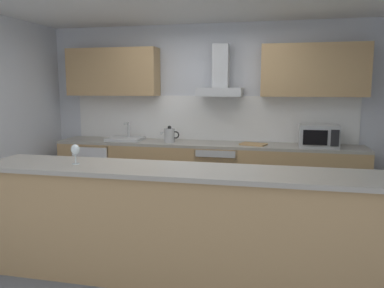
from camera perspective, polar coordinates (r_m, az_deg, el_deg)
name	(u,v)px	position (r m, az deg, el deg)	size (l,w,h in m)	color
ground	(179,246)	(4.32, -1.92, -14.76)	(5.95, 4.66, 0.02)	slate
wall_back	(210,113)	(5.83, 2.72, 4.59)	(5.95, 0.12, 2.60)	silver
backsplash_tile	(209,118)	(5.77, 2.59, 3.85)	(4.21, 0.02, 0.66)	white
counter_back	(205,174)	(5.58, 1.97, -4.40)	(4.35, 0.60, 0.90)	tan
counter_island	(179,225)	(3.41, -1.99, -11.88)	(3.57, 0.64, 1.01)	tan
upper_cabinets	(208,71)	(5.60, 2.34, 10.68)	(4.30, 0.32, 0.70)	tan
oven	(218,174)	(5.52, 3.90, -4.45)	(0.60, 0.62, 0.80)	slate
refrigerator	(99,170)	(6.08, -13.59, -3.80)	(0.58, 0.60, 0.85)	white
microwave	(319,136)	(5.36, 18.20, 1.15)	(0.50, 0.38, 0.30)	#B7BABC
sink	(126,139)	(5.83, -9.78, 0.80)	(0.50, 0.40, 0.26)	silver
kettle	(170,135)	(5.55, -3.33, 1.33)	(0.29, 0.15, 0.24)	#B7BABC
range_hood	(221,80)	(5.51, 4.25, 9.42)	(0.62, 0.45, 0.72)	#B7BABC
wine_glass	(75,150)	(3.58, -16.86, -0.92)	(0.08, 0.08, 0.18)	silver
chopping_board	(253,144)	(5.37, 9.06, -0.02)	(0.34, 0.22, 0.02)	tan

